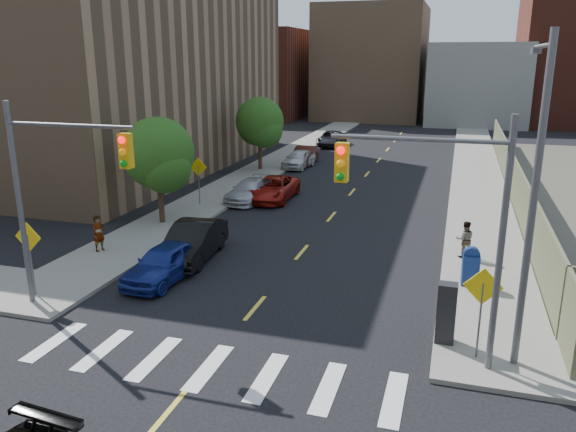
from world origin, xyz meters
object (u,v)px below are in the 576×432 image
Objects in this scene: mailbox at (471,267)px; pedestrian_east at (465,239)px; parked_car_red at (273,189)px; parked_car_white at (299,159)px; parked_car_blue at (164,263)px; payphone at (446,313)px; parked_car_silver at (250,191)px; parked_car_maroon at (304,155)px; pedestrian_west at (99,233)px; parked_car_black at (193,242)px; parked_car_grey at (332,139)px.

pedestrian_east is (-0.21, 3.07, 0.07)m from mailbox.
parked_car_red is 10.32m from parked_car_white.
parked_car_red is (0.00, 13.29, -0.02)m from parked_car_blue.
payphone reaches higher than pedestrian_east.
parked_car_silver is at bearing 136.31° from mailbox.
pedestrian_west is (-2.89, -23.35, 0.24)m from parked_car_maroon.
parked_car_black is 11.25m from mailbox.
pedestrian_west is (-15.43, -0.70, 0.08)m from mailbox.
parked_car_red is at bearing -89.89° from parked_car_grey.
parked_car_silver is (-1.21, 10.11, -0.14)m from parked_car_black.
parked_car_maroon is at bearing -93.29° from parked_car_grey.
parked_car_blue is 13.29m from parked_car_red.
parked_car_black is 0.93× the size of parked_car_grey.
pedestrian_east is at bearing 88.93° from mailbox.
parked_car_silver is 10.98m from parked_car_white.
parked_car_white is at bearing 88.33° from parked_car_black.
pedestrian_east is at bearing -58.89° from parked_car_maroon.
parked_car_white is (-0.09, 10.98, 0.06)m from parked_car_silver.
parked_car_blue is 10.73m from payphone.
payphone reaches higher than parked_car_black.
pedestrian_west is (-2.98, -10.70, 0.30)m from parked_car_silver.
parked_car_red is at bearing 84.80° from parked_car_black.
parked_car_white reaches higher than parked_car_blue.
parked_car_maroon is at bearing 114.14° from payphone.
payphone is at bearing -56.82° from parked_car_red.
parked_car_red is at bearing 36.05° from parked_car_silver.
parked_car_silver is at bearing 3.76° from pedestrian_west.
parked_car_red is at bearing -84.88° from parked_car_maroon.
parked_car_black is at bearing -62.70° from pedestrian_west.
parked_car_black is 1.15× the size of parked_car_white.
parked_car_red is 3.15× the size of pedestrian_east.
payphone reaches higher than mailbox.
pedestrian_east is (12.34, -19.58, 0.24)m from parked_car_maroon.
payphone is at bearing -46.80° from parked_car_silver.
parked_car_grey is at bearing 108.36° from payphone.
pedestrian_east is (15.23, 3.77, -0.00)m from pedestrian_west.
parked_car_black is 32.78m from parked_car_grey.
parked_car_black reaches higher than parked_car_white.
parked_car_grey reaches higher than parked_car_white.
parked_car_grey is at bearing 94.97° from parked_car_white.
mailbox is (12.55, -20.97, 0.16)m from parked_car_white.
mailbox reaches higher than parked_car_silver.
payphone is (10.50, -4.64, 0.29)m from parked_car_black.
parked_car_grey is 3.48× the size of mailbox.
parked_car_maroon is 9.99m from parked_car_grey.
parked_car_blue is 12.61m from parked_car_silver.
pedestrian_east is at bearing 86.90° from payphone.
pedestrian_east is (12.34, -29.57, 0.22)m from parked_car_grey.
parked_car_blue is 25.25m from parked_car_maroon.
payphone is at bearing -75.78° from parked_car_grey.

